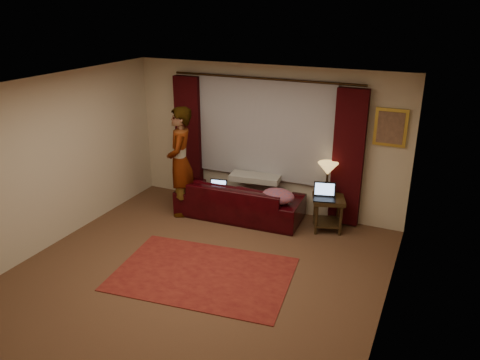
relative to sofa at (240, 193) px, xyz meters
name	(u,v)px	position (x,y,z in m)	size (l,w,h in m)	color
floor	(198,273)	(0.24, -1.93, -0.45)	(5.00, 5.00, 0.01)	brown
ceiling	(192,88)	(0.24, -1.93, 2.15)	(5.00, 5.00, 0.02)	silver
wall_back	(265,139)	(0.24, 0.57, 0.85)	(5.00, 0.02, 2.60)	beige
wall_front	(52,286)	(0.24, -4.43, 0.85)	(5.00, 0.02, 2.60)	beige
wall_left	(52,162)	(-2.26, -1.93, 0.85)	(0.02, 5.00, 2.60)	beige
wall_right	(392,222)	(2.74, -1.93, 0.85)	(0.02, 5.00, 2.60)	beige
sheer_curtain	(264,129)	(0.24, 0.51, 1.05)	(2.50, 0.05, 1.80)	#96979E
drape_left	(189,138)	(-1.26, 0.46, 0.73)	(0.50, 0.14, 2.30)	black
drape_right	(348,159)	(1.74, 0.46, 0.73)	(0.50, 0.14, 2.30)	black
curtain_rod	(264,79)	(0.24, 0.46, 1.93)	(0.04, 0.04, 3.40)	black
picture_frame	(391,128)	(2.34, 0.54, 1.30)	(0.50, 0.04, 0.60)	gold
sofa	(240,193)	(0.00, 0.00, 0.00)	(2.21, 0.95, 0.89)	black
throw_blanket	(255,165)	(0.17, 0.29, 0.45)	(0.88, 0.35, 0.10)	#9B9A93
clothing_pile	(278,197)	(0.76, -0.14, 0.12)	(0.56, 0.43, 0.24)	#82465D
laptop_sofa	(217,188)	(-0.34, -0.19, 0.11)	(0.30, 0.33, 0.22)	black
area_rug	(203,274)	(0.32, -1.94, -0.44)	(2.43, 1.62, 0.01)	maroon
end_table	(328,213)	(1.55, 0.13, -0.15)	(0.51, 0.51, 0.59)	black
tiffany_lamp	(327,178)	(1.46, 0.28, 0.41)	(0.34, 0.34, 0.54)	olive
laptop_table	(325,192)	(1.50, 0.00, 0.27)	(0.35, 0.38, 0.26)	black
person	(180,162)	(-1.00, -0.30, 0.53)	(0.57, 0.57, 1.94)	#9B9A93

